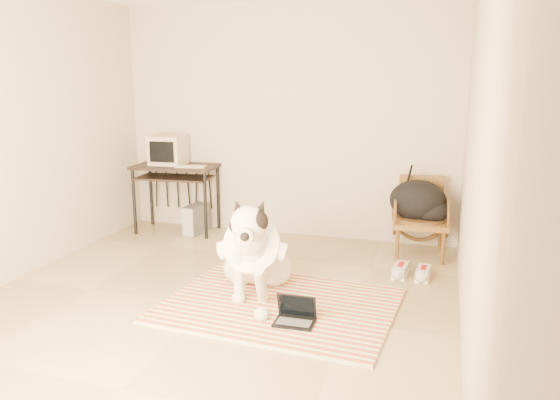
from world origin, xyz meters
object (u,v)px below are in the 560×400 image
at_px(laptop, 295,316).
at_px(pc_tower, 196,219).
at_px(dog, 254,253).
at_px(computer_desk, 175,175).
at_px(backpack, 420,202).
at_px(crt_monitor, 168,150).
at_px(rattan_chair, 420,217).

xyz_separation_m(laptop, pc_tower, (-1.82, 2.06, 0.10)).
distance_m(dog, laptop, 0.77).
bearing_deg(laptop, computer_desk, 134.98).
distance_m(dog, backpack, 2.01).
bearing_deg(pc_tower, computer_desk, 175.86).
bearing_deg(crt_monitor, laptop, -44.31).
bearing_deg(crt_monitor, rattan_chair, -2.17).
distance_m(dog, rattan_chair, 2.02).
relative_size(pc_tower, backpack, 0.63).
relative_size(laptop, backpack, 0.50).
height_order(laptop, pc_tower, pc_tower).
distance_m(rattan_chair, backpack, 0.16).
bearing_deg(laptop, pc_tower, 131.43).
bearing_deg(computer_desk, crt_monitor, 152.20).
relative_size(crt_monitor, pc_tower, 1.04).
bearing_deg(computer_desk, laptop, -45.02).
relative_size(computer_desk, rattan_chair, 1.24).
relative_size(dog, laptop, 4.00).
height_order(rattan_chair, backpack, rattan_chair).
xyz_separation_m(laptop, computer_desk, (-2.08, 2.08, 0.63)).
bearing_deg(pc_tower, dog, -50.02).
xyz_separation_m(computer_desk, rattan_chair, (2.90, -0.05, -0.29)).
distance_m(computer_desk, pc_tower, 0.59).
bearing_deg(dog, rattan_chair, 49.15).
height_order(dog, backpack, dog).
height_order(pc_tower, backpack, backpack).
bearing_deg(backpack, computer_desk, 178.58).
height_order(dog, laptop, dog).
xyz_separation_m(computer_desk, backpack, (2.88, -0.07, -0.13)).
bearing_deg(rattan_chair, computer_desk, 178.92).
bearing_deg(rattan_chair, crt_monitor, 177.83).
relative_size(laptop, crt_monitor, 0.75).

